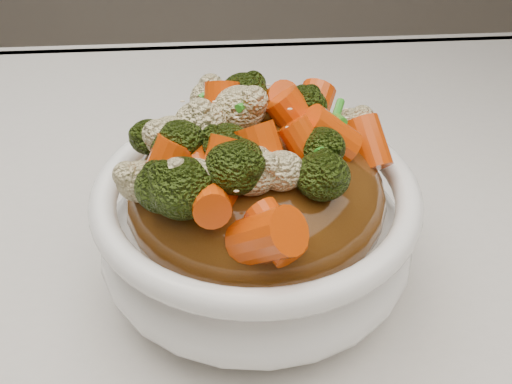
{
  "coord_description": "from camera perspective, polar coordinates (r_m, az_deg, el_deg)",
  "views": [
    {
      "loc": [
        -0.01,
        -0.26,
        1.03
      ],
      "look_at": [
        0.01,
        0.03,
        0.82
      ],
      "focal_mm": 42.0,
      "sensor_mm": 36.0,
      "label": 1
    }
  ],
  "objects": [
    {
      "name": "tablecloth",
      "position": [
        0.4,
        -1.82,
        -12.51
      ],
      "size": [
        1.2,
        0.8,
        0.04
      ],
      "primitive_type": "cube",
      "color": "silver",
      "rests_on": "dining_table"
    },
    {
      "name": "bowl",
      "position": [
        0.38,
        0.0,
        -3.55
      ],
      "size": [
        0.23,
        0.23,
        0.08
      ],
      "primitive_type": null,
      "rotation": [
        0.0,
        0.0,
        -0.2
      ],
      "color": "white",
      "rests_on": "tablecloth"
    },
    {
      "name": "sauce_base",
      "position": [
        0.36,
        -0.0,
        -0.34
      ],
      "size": [
        0.18,
        0.18,
        0.09
      ],
      "primitive_type": "ellipsoid",
      "rotation": [
        0.0,
        0.0,
        -0.2
      ],
      "color": "#522D0E",
      "rests_on": "bowl"
    },
    {
      "name": "carrots",
      "position": [
        0.33,
        -0.0,
        7.44
      ],
      "size": [
        0.18,
        0.18,
        0.05
      ],
      "primitive_type": null,
      "rotation": [
        0.0,
        0.0,
        -0.2
      ],
      "color": "#D94407",
      "rests_on": "sauce_base"
    },
    {
      "name": "broccoli",
      "position": [
        0.33,
        -0.0,
        7.3
      ],
      "size": [
        0.18,
        0.18,
        0.04
      ],
      "primitive_type": null,
      "rotation": [
        0.0,
        0.0,
        -0.2
      ],
      "color": "black",
      "rests_on": "sauce_base"
    },
    {
      "name": "cauliflower",
      "position": [
        0.33,
        -0.0,
        7.03
      ],
      "size": [
        0.18,
        0.18,
        0.03
      ],
      "primitive_type": null,
      "rotation": [
        0.0,
        0.0,
        -0.2
      ],
      "color": "beige",
      "rests_on": "sauce_base"
    },
    {
      "name": "scallions",
      "position": [
        0.33,
        0.0,
        7.58
      ],
      "size": [
        0.14,
        0.14,
        0.02
      ],
      "primitive_type": null,
      "rotation": [
        0.0,
        0.0,
        -0.2
      ],
      "color": "#2D8F21",
      "rests_on": "sauce_base"
    },
    {
      "name": "sesame_seeds",
      "position": [
        0.33,
        0.0,
        7.58
      ],
      "size": [
        0.16,
        0.16,
        0.01
      ],
      "primitive_type": null,
      "rotation": [
        0.0,
        0.0,
        -0.2
      ],
      "color": "beige",
      "rests_on": "sauce_base"
    }
  ]
}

